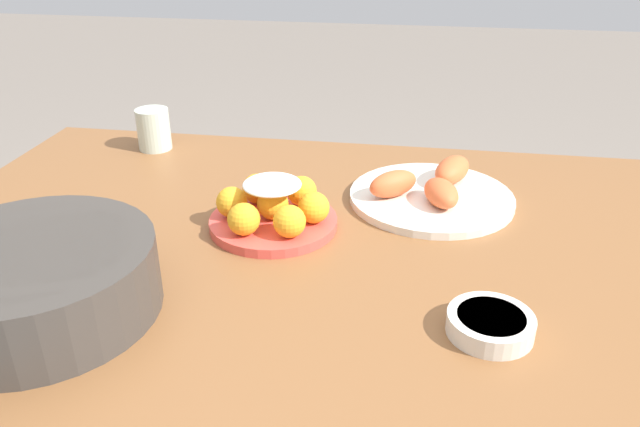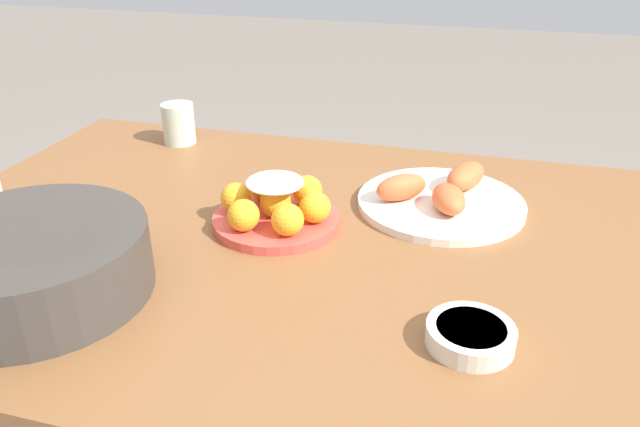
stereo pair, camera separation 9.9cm
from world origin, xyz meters
name	(u,v)px [view 1 (the left image)]	position (x,y,z in m)	size (l,w,h in m)	color
dining_table	(367,290)	(0.00, 0.00, 0.63)	(1.53, 0.90, 0.72)	brown
cake_plate	(273,210)	(0.16, -0.04, 0.75)	(0.21, 0.21, 0.09)	#E04C42
serving_bowl	(35,278)	(0.41, 0.24, 0.77)	(0.31, 0.31, 0.10)	#3D3833
sauce_bowl	(490,324)	(-0.17, 0.20, 0.73)	(0.11, 0.11, 0.03)	silver
seafood_platter	(431,192)	(-0.10, -0.18, 0.73)	(0.29, 0.29, 0.06)	silver
cup_near	(154,129)	(0.50, -0.35, 0.76)	(0.07, 0.07, 0.09)	beige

